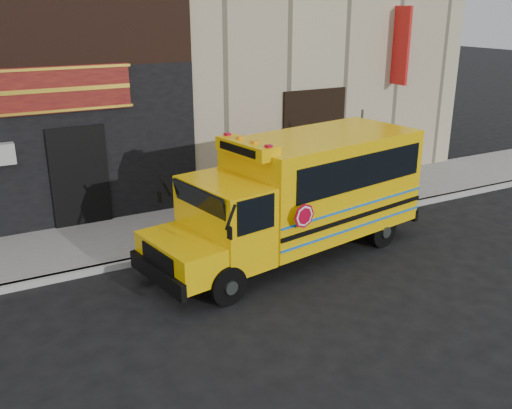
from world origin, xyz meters
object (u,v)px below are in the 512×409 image
object	(u,v)px
bicycle	(253,247)
cyclist	(258,231)
school_bus	(302,191)
sign_pole	(360,157)

from	to	relation	value
bicycle	cyclist	xyz separation A→B (m)	(0.15, 0.07, 0.34)
school_bus	cyclist	world-z (taller)	school_bus
sign_pole	school_bus	bearing A→B (deg)	-152.34
school_bus	sign_pole	bearing A→B (deg)	27.66
sign_pole	cyclist	world-z (taller)	sign_pole
school_bus	bicycle	xyz separation A→B (m)	(-1.50, -0.43, -0.92)
bicycle	cyclist	world-z (taller)	cyclist
sign_pole	cyclist	size ratio (longest dim) A/B	1.58
sign_pole	cyclist	bearing A→B (deg)	-156.16
school_bus	sign_pole	size ratio (longest dim) A/B	2.44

